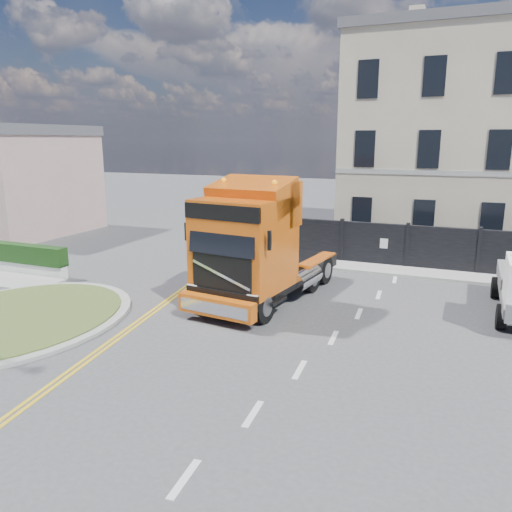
% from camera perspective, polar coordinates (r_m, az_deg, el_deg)
% --- Properties ---
extents(ground, '(120.00, 120.00, 0.00)m').
position_cam_1_polar(ground, '(16.40, -0.97, -7.34)').
color(ground, '#424244').
rests_on(ground, ground).
extents(traffic_island, '(6.80, 6.80, 0.17)m').
position_cam_1_polar(traffic_island, '(18.09, -26.04, -6.48)').
color(traffic_island, '#979791').
rests_on(traffic_island, ground).
extents(seaside_bldg_pink, '(8.00, 8.00, 6.00)m').
position_cam_1_polar(seaside_bldg_pink, '(34.97, -26.23, 7.31)').
color(seaside_bldg_pink, '#C5A29A').
rests_on(seaside_bldg_pink, ground).
extents(hoarding_fence, '(18.80, 0.25, 2.00)m').
position_cam_1_polar(hoarding_fence, '(23.58, 23.00, 0.49)').
color(hoarding_fence, black).
rests_on(hoarding_fence, ground).
extents(georgian_building, '(12.30, 10.30, 12.80)m').
position_cam_1_polar(georgian_building, '(30.60, 22.75, 12.21)').
color(georgian_building, beige).
rests_on(georgian_building, ground).
extents(pavement_far, '(20.00, 1.60, 0.12)m').
position_cam_1_polar(pavement_far, '(22.91, 21.41, -2.14)').
color(pavement_far, '#979791').
rests_on(pavement_far, ground).
extents(truck, '(3.57, 7.57, 4.37)m').
position_cam_1_polar(truck, '(17.48, -0.15, 0.65)').
color(truck, black).
rests_on(truck, ground).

